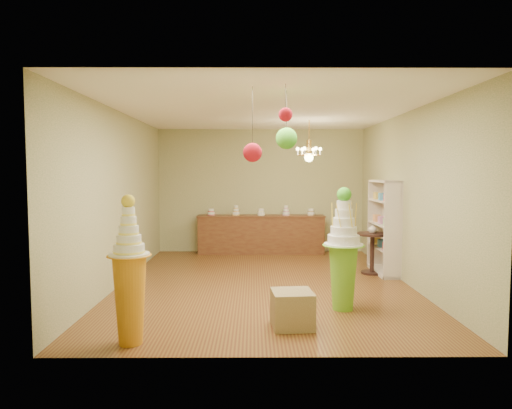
{
  "coord_description": "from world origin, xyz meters",
  "views": [
    {
      "loc": [
        -0.19,
        -7.92,
        1.94
      ],
      "look_at": [
        -0.14,
        0.0,
        1.39
      ],
      "focal_mm": 32.0,
      "sensor_mm": 36.0,
      "label": 1
    }
  ],
  "objects_px": {
    "sideboard": "(261,234)",
    "round_table": "(372,247)",
    "pedestal_green": "(343,260)",
    "pedestal_orange": "(130,287)"
  },
  "relations": [
    {
      "from": "pedestal_green",
      "to": "sideboard",
      "type": "xyz_separation_m",
      "value": [
        -1.09,
        4.54,
        -0.23
      ]
    },
    {
      "from": "pedestal_green",
      "to": "sideboard",
      "type": "relative_size",
      "value": 0.57
    },
    {
      "from": "round_table",
      "to": "pedestal_green",
      "type": "bearing_deg",
      "value": -113.77
    },
    {
      "from": "pedestal_orange",
      "to": "sideboard",
      "type": "height_order",
      "value": "pedestal_orange"
    },
    {
      "from": "sideboard",
      "to": "round_table",
      "type": "relative_size",
      "value": 3.85
    },
    {
      "from": "pedestal_green",
      "to": "sideboard",
      "type": "height_order",
      "value": "pedestal_green"
    },
    {
      "from": "pedestal_green",
      "to": "round_table",
      "type": "relative_size",
      "value": 2.21
    },
    {
      "from": "pedestal_green",
      "to": "pedestal_orange",
      "type": "bearing_deg",
      "value": -154.33
    },
    {
      "from": "pedestal_orange",
      "to": "sideboard",
      "type": "relative_size",
      "value": 0.56
    },
    {
      "from": "pedestal_green",
      "to": "round_table",
      "type": "height_order",
      "value": "pedestal_green"
    }
  ]
}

